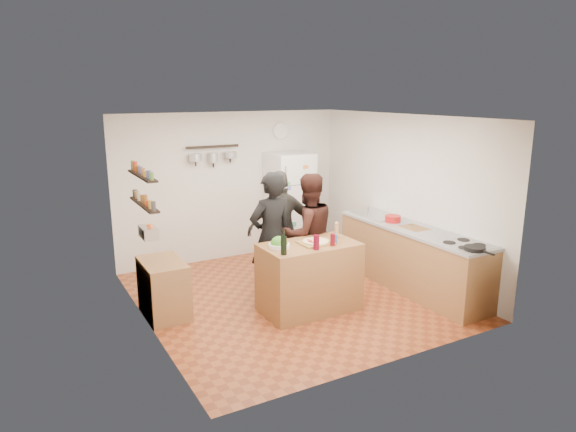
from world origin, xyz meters
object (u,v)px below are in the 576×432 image
person_left (271,237)px  red_bowl (393,219)px  prep_island (309,277)px  skillet (475,248)px  counter_run (411,258)px  salad_bowl (279,246)px  pepper_mill (337,232)px  person_back (281,229)px  salt_canister (334,239)px  side_table (164,288)px  person_center (308,234)px  wall_clock (281,131)px  wine_bottle (284,245)px  fridge (290,204)px

person_left → red_bowl: 1.95m
prep_island → skillet: bearing=-37.7°
skillet → prep_island: bearing=142.3°
counter_run → skillet: bearing=-94.7°
salad_bowl → counter_run: size_ratio=0.10×
pepper_mill → person_back: 1.01m
salad_bowl → salt_canister: 0.74m
salt_canister → side_table: bearing=156.3°
person_back → red_bowl: person_back is taller
prep_island → counter_run: (1.72, -0.04, -0.01)m
salad_bowl → skillet: skillet is taller
person_center → wall_clock: size_ratio=5.76×
person_left → side_table: bearing=-11.9°
prep_island → wine_bottle: 0.79m
salt_canister → wall_clock: bearing=76.1°
person_center → pepper_mill: bearing=107.9°
person_back → salt_canister: bearing=109.7°
wine_bottle → wall_clock: size_ratio=0.75×
red_bowl → counter_run: bearing=-82.5°
counter_run → pepper_mill: bearing=175.9°
wine_bottle → person_center: (0.81, 0.78, -0.16)m
pepper_mill → red_bowl: pepper_mill is taller
salad_bowl → fridge: bearing=57.9°
person_back → pepper_mill: bearing=119.8°
red_bowl → prep_island: bearing=-168.5°
pepper_mill → side_table: bearing=161.8°
salad_bowl → red_bowl: 2.11m
person_left → pepper_mill: bearing=139.9°
person_left → skillet: (1.88, -1.82, 0.05)m
pepper_mill → counter_run: (1.27, -0.09, -0.55)m
salt_canister → person_center: person_center is taller
wine_bottle → side_table: 1.70m
wine_bottle → salad_bowl: bearing=73.5°
prep_island → person_center: 0.76m
fridge → wall_clock: size_ratio=6.00×
skillet → salt_canister: bearing=139.4°
red_bowl → fridge: size_ratio=0.13×
salt_canister → counter_run: bearing=3.2°
wine_bottle → salt_canister: wine_bottle is taller
prep_island → fridge: fridge is taller
person_left → skillet: person_left is taller
fridge → pepper_mill: bearing=-103.2°
person_center → side_table: (-2.03, 0.21, -0.50)m
counter_run → wall_clock: bearing=105.9°
wine_bottle → person_center: 1.14m
salt_canister → fridge: size_ratio=0.06×
salad_bowl → salt_canister: bearing=-13.3°
fridge → red_bowl: bearing=-69.9°
red_bowl → fridge: fridge is taller
prep_island → counter_run: prep_island is taller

